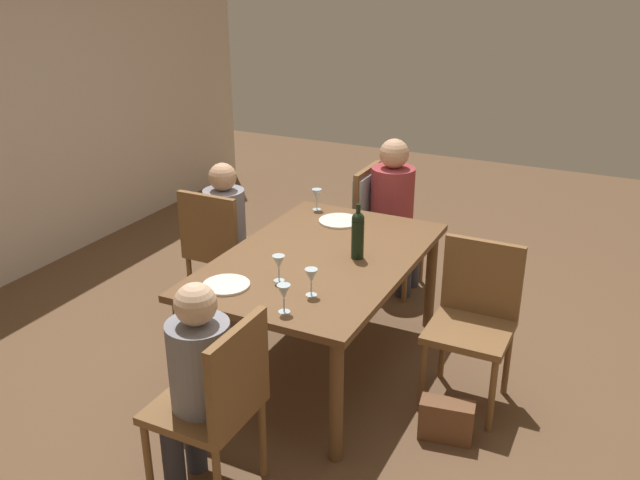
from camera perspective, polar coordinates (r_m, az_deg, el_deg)
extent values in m
plane|color=brown|center=(4.34, 0.00, -10.20)|extent=(10.00, 10.00, 0.00)
cube|color=brown|center=(4.00, 0.00, -1.59)|extent=(1.64, 1.05, 0.04)
cylinder|color=brown|center=(3.43, 1.37, -13.25)|extent=(0.07, 0.07, 0.69)
cylinder|color=brown|center=(4.65, 9.18, -3.30)|extent=(0.07, 0.07, 0.69)
cylinder|color=brown|center=(3.83, -11.30, -9.48)|extent=(0.07, 0.07, 0.69)
cylinder|color=brown|center=(4.95, -0.92, -1.32)|extent=(0.07, 0.07, 0.69)
cylinder|color=brown|center=(5.33, 8.45, -1.28)|extent=(0.04, 0.04, 0.44)
cylinder|color=brown|center=(5.00, 7.08, -2.87)|extent=(0.04, 0.04, 0.44)
cylinder|color=brown|center=(5.44, 4.65, -0.58)|extent=(0.04, 0.04, 0.44)
cylinder|color=brown|center=(5.12, 3.07, -2.08)|extent=(0.04, 0.04, 0.44)
cube|color=brown|center=(5.12, 5.92, 0.77)|extent=(0.44, 0.44, 0.04)
cube|color=brown|center=(5.11, 3.92, 3.64)|extent=(0.44, 0.04, 0.44)
cube|color=#ADC6D6|center=(5.10, 3.93, 3.88)|extent=(0.40, 0.07, 0.31)
cylinder|color=brown|center=(5.16, -8.24, -2.10)|extent=(0.04, 0.04, 0.44)
cylinder|color=brown|center=(4.97, -4.59, -2.92)|extent=(0.04, 0.04, 0.44)
cylinder|color=brown|center=(4.88, -10.72, -3.75)|extent=(0.04, 0.04, 0.44)
cylinder|color=brown|center=(4.68, -6.95, -4.70)|extent=(0.04, 0.04, 0.44)
cube|color=brown|center=(4.82, -7.77, -0.77)|extent=(0.44, 0.44, 0.04)
cube|color=brown|center=(4.58, -9.30, 1.10)|extent=(0.04, 0.44, 0.44)
cylinder|color=brown|center=(3.37, -14.10, -17.52)|extent=(0.04, 0.04, 0.44)
cylinder|color=brown|center=(3.59, -10.17, -14.21)|extent=(0.04, 0.04, 0.44)
cylinder|color=brown|center=(3.42, -4.78, -16.07)|extent=(0.04, 0.04, 0.44)
cube|color=brown|center=(3.24, -9.66, -13.55)|extent=(0.44, 0.44, 0.04)
cube|color=brown|center=(3.00, -6.79, -10.95)|extent=(0.44, 0.04, 0.44)
cylinder|color=brown|center=(3.79, 14.10, -12.45)|extent=(0.04, 0.04, 0.44)
cylinder|color=brown|center=(3.86, 8.51, -11.25)|extent=(0.04, 0.04, 0.44)
cylinder|color=brown|center=(4.10, 15.31, -9.62)|extent=(0.04, 0.04, 0.44)
cylinder|color=brown|center=(4.17, 10.16, -8.58)|extent=(0.04, 0.04, 0.44)
cube|color=brown|center=(3.85, 12.31, -7.43)|extent=(0.44, 0.44, 0.04)
cube|color=brown|center=(3.92, 13.34, -3.03)|extent=(0.04, 0.44, 0.44)
cylinder|color=#33333D|center=(5.25, 7.70, -1.48)|extent=(0.12, 0.12, 0.46)
cylinder|color=#33333D|center=(5.09, 7.00, -2.27)|extent=(0.12, 0.12, 0.46)
cylinder|color=#9E383D|center=(5.04, 6.03, 3.34)|extent=(0.32, 0.32, 0.49)
sphere|color=tan|center=(4.93, 6.19, 7.16)|extent=(0.21, 0.21, 0.21)
cylinder|color=#33333D|center=(5.05, -7.62, -2.46)|extent=(0.10, 0.10, 0.46)
cylinder|color=#33333D|center=(4.97, -5.99, -2.84)|extent=(0.10, 0.10, 0.46)
cylinder|color=gray|center=(4.74, -7.91, 1.64)|extent=(0.28, 0.28, 0.43)
sphere|color=tan|center=(4.64, -8.11, 5.22)|extent=(0.19, 0.19, 0.19)
cylinder|color=#33333D|center=(3.39, -12.16, -16.76)|extent=(0.10, 0.10, 0.46)
cylinder|color=#33333D|center=(3.49, -10.42, -15.26)|extent=(0.10, 0.10, 0.46)
cylinder|color=gray|center=(3.12, -9.92, -10.33)|extent=(0.28, 0.28, 0.43)
sphere|color=beige|center=(2.96, -10.32, -5.27)|extent=(0.19, 0.19, 0.19)
cylinder|color=black|center=(3.93, 3.15, 0.05)|extent=(0.07, 0.07, 0.23)
sphere|color=black|center=(3.88, 3.19, 1.78)|extent=(0.07, 0.07, 0.07)
cylinder|color=black|center=(3.87, 3.20, 2.45)|extent=(0.03, 0.03, 0.08)
cylinder|color=silver|center=(4.72, -0.27, 2.56)|extent=(0.06, 0.06, 0.00)
cylinder|color=silver|center=(4.71, -0.27, 2.98)|extent=(0.01, 0.01, 0.07)
cone|color=silver|center=(4.69, -0.27, 3.81)|extent=(0.07, 0.07, 0.07)
cylinder|color=silver|center=(3.70, -3.42, -3.40)|extent=(0.06, 0.06, 0.00)
cylinder|color=silver|center=(3.68, -3.43, -2.88)|extent=(0.01, 0.01, 0.07)
cone|color=silver|center=(3.65, -3.46, -1.85)|extent=(0.07, 0.07, 0.07)
cylinder|color=silver|center=(3.38, -2.99, -5.98)|extent=(0.06, 0.06, 0.00)
cylinder|color=silver|center=(3.37, -3.00, -5.43)|extent=(0.01, 0.01, 0.07)
cone|color=silver|center=(3.33, -3.03, -4.33)|extent=(0.07, 0.07, 0.07)
cylinder|color=silver|center=(3.54, -0.73, -4.60)|extent=(0.06, 0.06, 0.00)
cylinder|color=silver|center=(3.52, -0.73, -4.06)|extent=(0.01, 0.01, 0.07)
cone|color=silver|center=(3.49, -0.74, -3.00)|extent=(0.07, 0.07, 0.07)
cylinder|color=white|center=(4.50, 1.64, 1.60)|extent=(0.27, 0.27, 0.01)
cylinder|color=white|center=(3.67, -7.80, -3.72)|extent=(0.25, 0.25, 0.01)
cube|color=brown|center=(3.75, 10.46, -14.52)|extent=(0.16, 0.30, 0.22)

